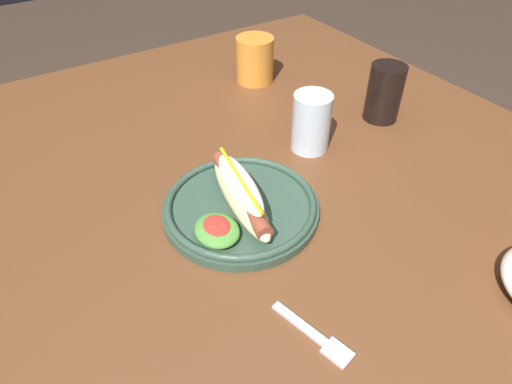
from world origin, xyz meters
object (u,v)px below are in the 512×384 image
fork (317,337)px  water_cup (311,122)px  soda_cup (384,93)px  extra_cup (255,60)px  hot_dog_plate (239,204)px

fork → water_cup: bearing=129.3°
fork → soda_cup: bearing=113.4°
fork → soda_cup: 0.57m
water_cup → extra_cup: 0.31m
soda_cup → water_cup: bearing=-88.3°
soda_cup → water_cup: 0.20m
fork → extra_cup: (-0.65, 0.32, 0.05)m
extra_cup → fork: bearing=-26.5°
soda_cup → water_cup: (0.01, -0.20, -0.00)m
extra_cup → water_cup: bearing=-12.5°
water_cup → extra_cup: (-0.31, 0.07, -0.00)m
hot_dog_plate → soda_cup: (-0.10, 0.42, 0.04)m
soda_cup → water_cup: soda_cup is taller
water_cup → extra_cup: water_cup is taller
fork → soda_cup: soda_cup is taller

